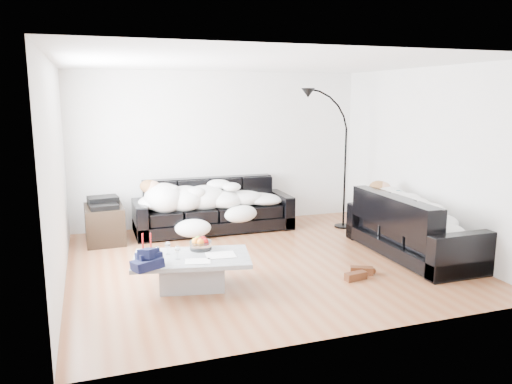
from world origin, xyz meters
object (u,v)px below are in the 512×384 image
object	(u,v)px
fruit_bowl	(201,243)
wine_glass_b	(157,253)
sofa_back	(213,206)
av_cabinet	(105,224)
wine_glass_c	(178,253)
candle_right	(151,243)
sleeper_right	(414,210)
sleeper_back	(214,193)
floor_lamp	(345,168)
candle_left	(143,244)
sofa_right	(413,225)
shoes	(359,273)
wine_glass_a	(168,248)
stereo	(103,202)
coffee_table	(192,272)

from	to	relation	value
fruit_bowl	wine_glass_b	distance (m)	0.58
sofa_back	av_cabinet	bearing A→B (deg)	-176.72
fruit_bowl	wine_glass_c	xyz separation A→B (m)	(-0.32, -0.28, -0.01)
candle_right	sleeper_right	bearing A→B (deg)	-1.06
sofa_back	sleeper_back	xyz separation A→B (m)	(0.00, -0.05, 0.22)
wine_glass_b	candle_right	bearing A→B (deg)	96.97
wine_glass_c	floor_lamp	world-z (taller)	floor_lamp
sofa_back	candle_left	bearing A→B (deg)	-122.26
sleeper_back	wine_glass_c	xyz separation A→B (m)	(-1.02, -2.39, -0.18)
sleeper_back	floor_lamp	distance (m)	2.22
sofa_right	wine_glass_b	size ratio (longest dim) A/B	13.88
candle_right	floor_lamp	distance (m)	3.80
sleeper_right	sofa_back	bearing A→B (deg)	47.06
fruit_bowl	candle_left	distance (m)	0.68
wine_glass_b	shoes	world-z (taller)	wine_glass_b
wine_glass_b	candle_left	size ratio (longest dim) A/B	0.60
wine_glass_a	shoes	xyz separation A→B (m)	(2.25, -0.47, -0.41)
sofa_back	candle_left	world-z (taller)	sofa_back
sleeper_right	wine_glass_c	bearing A→B (deg)	94.97
stereo	floor_lamp	world-z (taller)	floor_lamp
stereo	floor_lamp	distance (m)	3.91
coffee_table	floor_lamp	world-z (taller)	floor_lamp
coffee_table	stereo	bearing A→B (deg)	111.03
fruit_bowl	av_cabinet	size ratio (longest dim) A/B	0.33
sofa_back	stereo	xyz separation A→B (m)	(-1.73, -0.10, 0.20)
coffee_table	fruit_bowl	bearing A→B (deg)	55.16
wine_glass_c	av_cabinet	bearing A→B (deg)	106.95
coffee_table	av_cabinet	xyz separation A→B (m)	(-0.88, 2.29, 0.08)
wine_glass_c	floor_lamp	bearing A→B (deg)	31.75
sofa_right	wine_glass_a	size ratio (longest dim) A/B	14.18
wine_glass_a	floor_lamp	bearing A→B (deg)	28.22
sleeper_right	candle_left	bearing A→B (deg)	90.19
stereo	sofa_right	bearing A→B (deg)	-33.87
sofa_right	fruit_bowl	bearing A→B (deg)	90.24
av_cabinet	floor_lamp	xyz separation A→B (m)	(3.87, -0.39, 0.74)
sofa_right	floor_lamp	distance (m)	1.77
sofa_right	candle_right	size ratio (longest dim) A/B	9.19
sleeper_right	wine_glass_b	bearing A→B (deg)	93.68
sleeper_right	av_cabinet	distance (m)	4.55
sofa_back	stereo	bearing A→B (deg)	-176.72
coffee_table	shoes	world-z (taller)	coffee_table
candle_left	floor_lamp	distance (m)	3.92
coffee_table	floor_lamp	bearing A→B (deg)	32.46
sleeper_right	candle_left	xyz separation A→B (m)	(-3.68, -0.01, -0.13)
shoes	stereo	size ratio (longest dim) A/B	1.07
sleeper_right	floor_lamp	distance (m)	1.71
wine_glass_c	wine_glass_a	bearing A→B (deg)	109.51
sleeper_back	stereo	xyz separation A→B (m)	(-1.73, -0.05, -0.02)
wine_glass_a	stereo	bearing A→B (deg)	106.69
fruit_bowl	candle_right	bearing A→B (deg)	172.20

